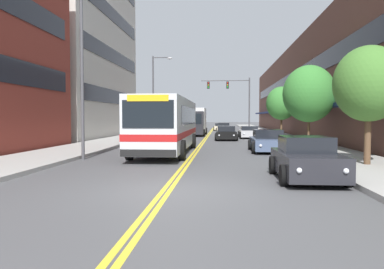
{
  "coord_description": "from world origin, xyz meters",
  "views": [
    {
      "loc": [
        1.57,
        -10.6,
        2.1
      ],
      "look_at": [
        -0.89,
        20.49,
        0.67
      ],
      "focal_mm": 35.0,
      "sensor_mm": 36.0,
      "label": 1
    }
  ],
  "objects_px": {
    "traffic_signal_mast": "(234,94)",
    "street_tree_right_mid": "(309,94)",
    "car_beige_moving_second": "(224,128)",
    "box_truck": "(195,121)",
    "car_red_parked_left_near": "(169,130)",
    "car_slate_blue_parked_right_mid": "(268,142)",
    "fire_hydrant": "(309,147)",
    "street_lamp_left_near": "(87,52)",
    "street_lamp_left_far": "(156,90)",
    "city_bus": "(168,123)",
    "car_navy_parked_left_mid": "(157,133)",
    "car_black_moving_third": "(226,134)",
    "car_silver_parked_right_far": "(249,132)",
    "car_charcoal_parked_right_foreground": "(306,160)",
    "car_champagne_moving_lead": "(220,127)",
    "street_tree_right_near": "(369,84)",
    "street_tree_right_far": "(281,103)"
  },
  "relations": [
    {
      "from": "box_truck",
      "to": "street_tree_right_mid",
      "type": "bearing_deg",
      "value": -64.47
    },
    {
      "from": "car_slate_blue_parked_right_mid",
      "to": "street_lamp_left_near",
      "type": "bearing_deg",
      "value": -151.9
    },
    {
      "from": "street_tree_right_mid",
      "to": "fire_hydrant",
      "type": "xyz_separation_m",
      "value": [
        -1.32,
        -5.93,
        -3.03
      ]
    },
    {
      "from": "car_red_parked_left_near",
      "to": "street_tree_right_near",
      "type": "xyz_separation_m",
      "value": [
        11.87,
        -26.05,
        2.81
      ]
    },
    {
      "from": "street_tree_right_near",
      "to": "street_tree_right_mid",
      "type": "height_order",
      "value": "street_tree_right_mid"
    },
    {
      "from": "car_beige_moving_second",
      "to": "traffic_signal_mast",
      "type": "relative_size",
      "value": 0.6
    },
    {
      "from": "car_slate_blue_parked_right_mid",
      "to": "traffic_signal_mast",
      "type": "relative_size",
      "value": 0.62
    },
    {
      "from": "car_red_parked_left_near",
      "to": "car_charcoal_parked_right_foreground",
      "type": "bearing_deg",
      "value": -73.27
    },
    {
      "from": "box_truck",
      "to": "city_bus",
      "type": "bearing_deg",
      "value": -90.37
    },
    {
      "from": "car_red_parked_left_near",
      "to": "car_navy_parked_left_mid",
      "type": "relative_size",
      "value": 1.06
    },
    {
      "from": "car_navy_parked_left_mid",
      "to": "car_black_moving_third",
      "type": "relative_size",
      "value": 1.03
    },
    {
      "from": "car_navy_parked_left_mid",
      "to": "car_beige_moving_second",
      "type": "relative_size",
      "value": 0.97
    },
    {
      "from": "car_charcoal_parked_right_foreground",
      "to": "fire_hydrant",
      "type": "xyz_separation_m",
      "value": [
        1.53,
        6.36,
        -0.06
      ]
    },
    {
      "from": "traffic_signal_mast",
      "to": "street_tree_right_near",
      "type": "bearing_deg",
      "value": -82.58
    },
    {
      "from": "car_charcoal_parked_right_foreground",
      "to": "car_navy_parked_left_mid",
      "type": "bearing_deg",
      "value": 112.53
    },
    {
      "from": "car_charcoal_parked_right_foreground",
      "to": "car_beige_moving_second",
      "type": "bearing_deg",
      "value": 93.85
    },
    {
      "from": "car_champagne_moving_lead",
      "to": "street_lamp_left_near",
      "type": "xyz_separation_m",
      "value": [
        -6.36,
        -42.64,
        4.75
      ]
    },
    {
      "from": "car_champagne_moving_lead",
      "to": "street_tree_right_near",
      "type": "bearing_deg",
      "value": -82.13
    },
    {
      "from": "car_charcoal_parked_right_foreground",
      "to": "box_truck",
      "type": "xyz_separation_m",
      "value": [
        -5.92,
        30.64,
        0.97
      ]
    },
    {
      "from": "car_silver_parked_right_far",
      "to": "traffic_signal_mast",
      "type": "relative_size",
      "value": 0.64
    },
    {
      "from": "car_silver_parked_right_far",
      "to": "car_black_moving_third",
      "type": "xyz_separation_m",
      "value": [
        -2.37,
        -3.53,
        0.02
      ]
    },
    {
      "from": "street_lamp_left_far",
      "to": "street_tree_right_far",
      "type": "xyz_separation_m",
      "value": [
        12.73,
        1.7,
        -1.3
      ]
    },
    {
      "from": "car_red_parked_left_near",
      "to": "car_slate_blue_parked_right_mid",
      "type": "xyz_separation_m",
      "value": [
        8.73,
        -18.79,
        -0.02
      ]
    },
    {
      "from": "street_tree_right_near",
      "to": "fire_hydrant",
      "type": "bearing_deg",
      "value": 115.63
    },
    {
      "from": "car_navy_parked_left_mid",
      "to": "car_silver_parked_right_far",
      "type": "xyz_separation_m",
      "value": [
        8.78,
        4.27,
        -0.05
      ]
    },
    {
      "from": "car_beige_moving_second",
      "to": "traffic_signal_mast",
      "type": "distance_m",
      "value": 4.85
    },
    {
      "from": "traffic_signal_mast",
      "to": "street_tree_right_mid",
      "type": "height_order",
      "value": "traffic_signal_mast"
    },
    {
      "from": "car_beige_moving_second",
      "to": "car_black_moving_third",
      "type": "distance_m",
      "value": 15.99
    },
    {
      "from": "box_truck",
      "to": "car_beige_moving_second",
      "type": "bearing_deg",
      "value": 65.39
    },
    {
      "from": "car_silver_parked_right_far",
      "to": "traffic_signal_mast",
      "type": "xyz_separation_m",
      "value": [
        -1.24,
        11.39,
        4.61
      ]
    },
    {
      "from": "box_truck",
      "to": "street_lamp_left_near",
      "type": "distance_m",
      "value": 25.87
    },
    {
      "from": "street_tree_right_mid",
      "to": "city_bus",
      "type": "bearing_deg",
      "value": -161.59
    },
    {
      "from": "car_red_parked_left_near",
      "to": "street_lamp_left_far",
      "type": "relative_size",
      "value": 0.55
    },
    {
      "from": "city_bus",
      "to": "car_beige_moving_second",
      "type": "bearing_deg",
      "value": 83.05
    },
    {
      "from": "car_slate_blue_parked_right_mid",
      "to": "fire_hydrant",
      "type": "bearing_deg",
      "value": -68.58
    },
    {
      "from": "car_red_parked_left_near",
      "to": "street_lamp_left_near",
      "type": "xyz_separation_m",
      "value": [
        -0.69,
        -23.81,
        4.66
      ]
    },
    {
      "from": "car_silver_parked_right_far",
      "to": "car_champagne_moving_lead",
      "type": "bearing_deg",
      "value": 97.71
    },
    {
      "from": "car_silver_parked_right_far",
      "to": "fire_hydrant",
      "type": "bearing_deg",
      "value": -85.31
    },
    {
      "from": "car_charcoal_parked_right_foreground",
      "to": "car_slate_blue_parked_right_mid",
      "type": "bearing_deg",
      "value": 90.09
    },
    {
      "from": "city_bus",
      "to": "car_red_parked_left_near",
      "type": "bearing_deg",
      "value": 97.76
    },
    {
      "from": "car_navy_parked_left_mid",
      "to": "car_beige_moving_second",
      "type": "height_order",
      "value": "car_beige_moving_second"
    },
    {
      "from": "car_black_moving_third",
      "to": "fire_hydrant",
      "type": "xyz_separation_m",
      "value": [
        3.94,
        -15.63,
        0.01
      ]
    },
    {
      "from": "city_bus",
      "to": "car_navy_parked_left_mid",
      "type": "bearing_deg",
      "value": 103.05
    },
    {
      "from": "car_red_parked_left_near",
      "to": "fire_hydrant",
      "type": "xyz_separation_m",
      "value": [
        10.28,
        -22.73,
        -0.03
      ]
    },
    {
      "from": "city_bus",
      "to": "car_black_moving_third",
      "type": "bearing_deg",
      "value": 73.95
    },
    {
      "from": "fire_hydrant",
      "to": "traffic_signal_mast",
      "type": "bearing_deg",
      "value": 95.27
    },
    {
      "from": "car_red_parked_left_near",
      "to": "traffic_signal_mast",
      "type": "height_order",
      "value": "traffic_signal_mast"
    },
    {
      "from": "car_beige_moving_second",
      "to": "box_truck",
      "type": "distance_m",
      "value": 8.12
    },
    {
      "from": "car_navy_parked_left_mid",
      "to": "street_tree_right_mid",
      "type": "bearing_deg",
      "value": -37.52
    },
    {
      "from": "car_beige_moving_second",
      "to": "street_lamp_left_far",
      "type": "height_order",
      "value": "street_lamp_left_far"
    }
  ]
}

